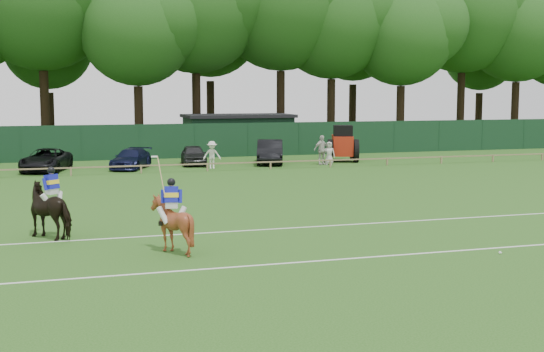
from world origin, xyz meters
name	(u,v)px	position (x,y,z in m)	size (l,w,h in m)	color
ground	(283,223)	(0.00, 0.00, 0.00)	(160.00, 160.00, 0.00)	#1E4C14
horse_dark	(53,210)	(-8.10, -0.19, 0.92)	(0.99, 2.17, 1.83)	black
horse_chestnut	(172,224)	(-4.69, -3.65, 0.86)	(1.38, 1.55, 1.71)	brown
suv_black	(46,160)	(-8.37, 20.89, 0.68)	(2.25, 4.89, 1.36)	black
sedan_navy	(131,159)	(-3.28, 20.76, 0.62)	(1.74, 4.29, 1.24)	#101433
hatch_grey	(194,155)	(0.92, 21.99, 0.66)	(1.55, 3.86, 1.31)	#28292A
estate_black	(270,152)	(5.99, 21.35, 0.80)	(1.68, 4.83, 1.59)	black
spectator_left	(212,155)	(1.61, 19.47, 0.86)	(1.11, 0.64, 1.72)	silver
spectator_mid	(321,150)	(9.01, 19.62, 0.98)	(1.15, 0.48, 1.96)	beige
spectator_right	(329,153)	(9.51, 19.49, 0.76)	(0.75, 0.48, 1.53)	beige
rider_dark	(52,186)	(-8.09, -0.20, 1.71)	(0.79, 0.73, 1.41)	silver
rider_chestnut	(171,199)	(-4.69, -3.66, 1.62)	(0.93, 0.69, 2.05)	silver
polo_ball	(500,253)	(4.63, -6.75, 0.04)	(0.09, 0.09, 0.09)	silver
pitch_lines	(316,242)	(0.00, -3.50, 0.01)	(60.00, 5.10, 0.01)	silver
pitch_rail	(191,164)	(0.00, 18.00, 0.45)	(62.10, 0.10, 0.50)	#997F5B
perimeter_fence	(168,141)	(0.00, 27.00, 1.25)	(92.08, 0.08, 2.50)	#14351E
utility_shed	(238,134)	(6.00, 30.00, 1.54)	(8.40, 4.40, 3.04)	#14331E
tree_row	(177,149)	(2.00, 35.00, 0.00)	(96.00, 12.00, 21.00)	#26561C
tractor	(343,144)	(11.23, 21.35, 1.19)	(2.84, 3.46, 2.51)	#AB220F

